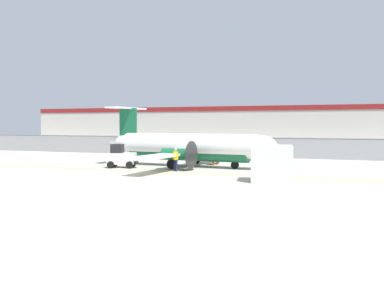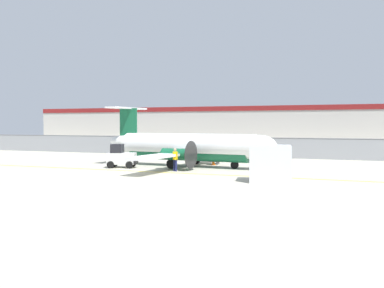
{
  "view_description": "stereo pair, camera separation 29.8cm",
  "coord_description": "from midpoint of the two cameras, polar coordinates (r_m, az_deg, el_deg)",
  "views": [
    {
      "loc": [
        13.4,
        -25.8,
        3.46
      ],
      "look_at": [
        0.79,
        7.59,
        1.8
      ],
      "focal_mm": 40.0,
      "sensor_mm": 36.0,
      "label": 1
    },
    {
      "loc": [
        13.68,
        -25.7,
        3.46
      ],
      "look_at": [
        0.79,
        7.59,
        1.8
      ],
      "focal_mm": 40.0,
      "sensor_mm": 36.0,
      "label": 2
    }
  ],
  "objects": [
    {
      "name": "parked_car_6",
      "position": [
        52.22,
        17.72,
        -0.28
      ],
      "size": [
        4.39,
        2.45,
        1.58
      ],
      "rotation": [
        0.0,
        0.0,
        3.28
      ],
      "color": "red",
      "rests_on": "parking_lot_strip"
    },
    {
      "name": "perimeter_fence",
      "position": [
        45.86,
        3.96,
        -0.27
      ],
      "size": [
        98.0,
        0.1,
        2.1
      ],
      "color": "gray",
      "rests_on": "ground"
    },
    {
      "name": "ground_plane",
      "position": [
        31.07,
        -4.83,
        -3.73
      ],
      "size": [
        140.0,
        140.0,
        0.01
      ],
      "color": "#B2AD99"
    },
    {
      "name": "parked_car_2",
      "position": [
        55.1,
        -0.77,
        -0.01
      ],
      "size": [
        4.38,
        2.41,
        1.58
      ],
      "rotation": [
        0.0,
        0.0,
        -0.13
      ],
      "color": "gray",
      "rests_on": "parking_lot_strip"
    },
    {
      "name": "parked_car_7",
      "position": [
        51.77,
        22.75,
        -0.39
      ],
      "size": [
        4.21,
        2.02,
        1.58
      ],
      "rotation": [
        0.0,
        0.0,
        3.15
      ],
      "color": "slate",
      "rests_on": "parking_lot_strip"
    },
    {
      "name": "ground_crew_worker",
      "position": [
        31.38,
        -1.99,
        -1.92
      ],
      "size": [
        0.52,
        0.46,
        1.7
      ],
      "rotation": [
        0.0,
        0.0,
        1.05
      ],
      "color": "#191E4C",
      "rests_on": "ground"
    },
    {
      "name": "commuter_airplane",
      "position": [
        34.69,
        0.06,
        -0.41
      ],
      "size": [
        15.21,
        16.08,
        4.92
      ],
      "rotation": [
        0.0,
        0.0,
        -0.09
      ],
      "color": "white",
      "rests_on": "ground"
    },
    {
      "name": "parked_car_5",
      "position": [
        51.71,
        12.54,
        -0.25
      ],
      "size": [
        4.35,
        2.34,
        1.58
      ],
      "rotation": [
        0.0,
        0.0,
        3.04
      ],
      "color": "#19662D",
      "rests_on": "parking_lot_strip"
    },
    {
      "name": "parked_car_1",
      "position": [
        60.21,
        -3.62,
        0.21
      ],
      "size": [
        4.21,
        2.03,
        1.58
      ],
      "rotation": [
        0.0,
        0.0,
        3.13
      ],
      "color": "slate",
      "rests_on": "parking_lot_strip"
    },
    {
      "name": "baggage_tug",
      "position": [
        34.44,
        -9.2,
        -1.71
      ],
      "size": [
        2.55,
        1.9,
        1.88
      ],
      "rotation": [
        0.0,
        0.0,
        0.29
      ],
      "color": "silver",
      "rests_on": "ground"
    },
    {
      "name": "parked_car_4",
      "position": [
        55.29,
        9.69,
        -0.04
      ],
      "size": [
        4.29,
        2.2,
        1.58
      ],
      "rotation": [
        0.0,
        0.0,
        3.2
      ],
      "color": "slate",
      "rests_on": "parking_lot_strip"
    },
    {
      "name": "parked_car_0",
      "position": [
        56.76,
        -8.35,
        0.04
      ],
      "size": [
        4.23,
        2.06,
        1.58
      ],
      "rotation": [
        0.0,
        0.0,
        -0.02
      ],
      "color": "slate",
      "rests_on": "parking_lot_strip"
    },
    {
      "name": "traffic_cone_near_right",
      "position": [
        36.28,
        3.11,
        -2.32
      ],
      "size": [
        0.36,
        0.36,
        0.64
      ],
      "color": "orange",
      "rests_on": "ground"
    },
    {
      "name": "background_building",
      "position": [
        74.97,
        10.77,
        2.46
      ],
      "size": [
        91.0,
        8.1,
        6.5
      ],
      "color": "beige",
      "rests_on": "ground"
    },
    {
      "name": "parking_lot_strip",
      "position": [
        56.99,
        7.38,
        -0.78
      ],
      "size": [
        98.0,
        17.0,
        0.12
      ],
      "color": "#38383A",
      "rests_on": "ground"
    },
    {
      "name": "cargo_container",
      "position": [
        26.04,
        10.77,
        -2.58
      ],
      "size": [
        2.7,
        2.38,
        2.2
      ],
      "rotation": [
        0.0,
        0.0,
        0.17
      ],
      "color": "silver",
      "rests_on": "ground"
    },
    {
      "name": "traffic_cone_near_left",
      "position": [
        39.15,
        -9.17,
        -1.98
      ],
      "size": [
        0.36,
        0.36,
        0.64
      ],
      "color": "orange",
      "rests_on": "ground"
    },
    {
      "name": "parked_car_3",
      "position": [
        53.8,
        3.61,
        -0.08
      ],
      "size": [
        4.34,
        2.3,
        1.58
      ],
      "rotation": [
        0.0,
        0.0,
        3.23
      ],
      "color": "navy",
      "rests_on": "parking_lot_strip"
    }
  ]
}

